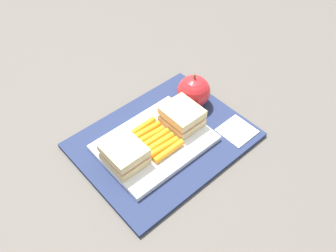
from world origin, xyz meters
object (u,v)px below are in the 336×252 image
at_px(food_tray, 155,143).
at_px(paper_napkin, 237,131).
at_px(sandwich_half_left, 124,154).
at_px(carrot_sticks_bundle, 154,139).
at_px(sandwich_half_right, 182,116).
at_px(apple, 194,91).

relative_size(food_tray, paper_napkin, 3.29).
distance_m(sandwich_half_left, carrot_sticks_bundle, 0.08).
distance_m(sandwich_half_right, carrot_sticks_bundle, 0.08).
distance_m(apple, paper_napkin, 0.13).
xyz_separation_m(sandwich_half_left, apple, (0.23, 0.04, 0.00)).
xyz_separation_m(apple, paper_napkin, (0.01, -0.13, -0.04)).
distance_m(carrot_sticks_bundle, paper_napkin, 0.19).
relative_size(sandwich_half_right, carrot_sticks_bundle, 0.78).
bearing_deg(sandwich_half_left, paper_napkin, -21.06).
distance_m(sandwich_half_left, sandwich_half_right, 0.16).
distance_m(sandwich_half_right, apple, 0.08).
bearing_deg(sandwich_half_right, paper_napkin, -48.18).
bearing_deg(food_tray, sandwich_half_left, 180.00).
height_order(food_tray, paper_napkin, food_tray).
xyz_separation_m(sandwich_half_left, sandwich_half_right, (0.16, 0.00, 0.00)).
distance_m(food_tray, carrot_sticks_bundle, 0.01).
bearing_deg(carrot_sticks_bundle, sandwich_half_right, -0.03).
xyz_separation_m(sandwich_half_left, carrot_sticks_bundle, (0.08, 0.00, -0.02)).
relative_size(food_tray, carrot_sticks_bundle, 2.25).
bearing_deg(sandwich_half_left, sandwich_half_right, 0.00).
xyz_separation_m(food_tray, sandwich_half_left, (-0.08, 0.00, 0.03)).
xyz_separation_m(food_tray, paper_napkin, (0.16, -0.09, -0.00)).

